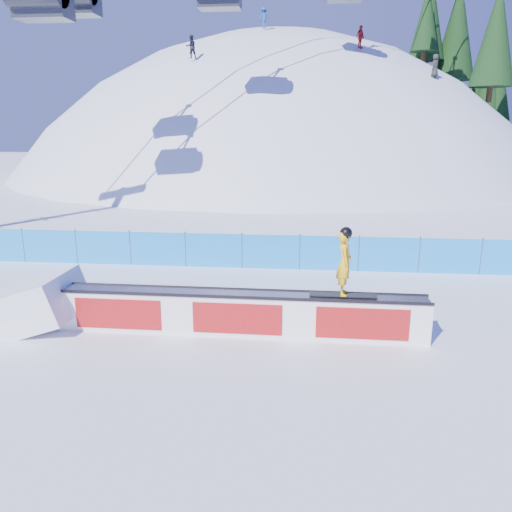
# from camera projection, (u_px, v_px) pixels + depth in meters

# --- Properties ---
(ground) EXTENTS (160.00, 160.00, 0.00)m
(ground) POSITION_uv_depth(u_px,v_px,m) (183.00, 313.00, 13.23)
(ground) COLOR white
(ground) RESTS_ON ground
(snow_hill) EXTENTS (64.00, 64.00, 64.00)m
(snow_hill) POSITION_uv_depth(u_px,v_px,m) (276.00, 328.00, 58.21)
(snow_hill) COLOR white
(snow_hill) RESTS_ON ground
(treeline) EXTENTS (19.83, 12.54, 20.83)m
(treeline) POSITION_uv_depth(u_px,v_px,m) (500.00, 65.00, 47.92)
(treeline) COLOR #362115
(treeline) RESTS_ON ground
(safety_fence) EXTENTS (22.05, 0.05, 1.30)m
(safety_fence) POSITION_uv_depth(u_px,v_px,m) (214.00, 250.00, 17.41)
(safety_fence) COLOR #158AEE
(safety_fence) RESTS_ON ground
(rail_box) EXTENTS (8.78, 0.66, 1.05)m
(rail_box) POSITION_uv_depth(u_px,v_px,m) (239.00, 313.00, 11.80)
(rail_box) COLOR white
(rail_box) RESTS_ON ground
(snow_ramp) EXTENTS (3.00, 1.88, 1.87)m
(snow_ramp) POSITION_uv_depth(u_px,v_px,m) (22.00, 324.00, 12.49)
(snow_ramp) COLOR white
(snow_ramp) RESTS_ON ground
(snowboarder) EXTENTS (1.53, 0.54, 1.60)m
(snowboarder) POSITION_uv_depth(u_px,v_px,m) (345.00, 262.00, 11.22)
(snowboarder) COLOR black
(snowboarder) RESTS_ON rail_box
(distant_skiers) EXTENTS (19.21, 7.54, 6.08)m
(distant_skiers) POSITION_uv_depth(u_px,v_px,m) (300.00, 38.00, 39.08)
(distant_skiers) COLOR black
(distant_skiers) RESTS_ON ground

